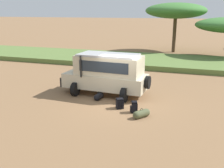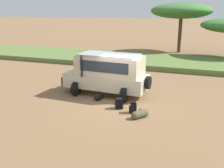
{
  "view_description": "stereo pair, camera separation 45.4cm",
  "coord_description": "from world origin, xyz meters",
  "px_view_note": "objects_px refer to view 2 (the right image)",
  "views": [
    {
      "loc": [
        4.02,
        -12.85,
        4.87
      ],
      "look_at": [
        -0.34,
        0.17,
        1.0
      ],
      "focal_mm": 42.0,
      "sensor_mm": 36.0,
      "label": 1
    },
    {
      "loc": [
        4.45,
        -12.7,
        4.87
      ],
      "look_at": [
        -0.34,
        0.17,
        1.0
      ],
      "focal_mm": 42.0,
      "sensor_mm": 36.0,
      "label": 2
    }
  ],
  "objects_px": {
    "backpack_beside_front_wheel": "(133,107)",
    "duffel_bag_soft_canvas": "(99,96)",
    "acacia_tree_far_left": "(181,11)",
    "backpack_cluster_center": "(119,104)",
    "duffel_bag_low_black_case": "(140,114)",
    "safari_vehicle": "(108,73)"
  },
  "relations": [
    {
      "from": "duffel_bag_soft_canvas",
      "to": "acacia_tree_far_left",
      "type": "relative_size",
      "value": 0.11
    },
    {
      "from": "duffel_bag_soft_canvas",
      "to": "duffel_bag_low_black_case",
      "type": "bearing_deg",
      "value": -31.92
    },
    {
      "from": "backpack_beside_front_wheel",
      "to": "duffel_bag_low_black_case",
      "type": "bearing_deg",
      "value": -45.6
    },
    {
      "from": "safari_vehicle",
      "to": "duffel_bag_soft_canvas",
      "type": "relative_size",
      "value": 6.69
    },
    {
      "from": "duffel_bag_low_black_case",
      "to": "acacia_tree_far_left",
      "type": "relative_size",
      "value": 0.11
    },
    {
      "from": "backpack_cluster_center",
      "to": "acacia_tree_far_left",
      "type": "bearing_deg",
      "value": 88.11
    },
    {
      "from": "duffel_bag_soft_canvas",
      "to": "backpack_cluster_center",
      "type": "bearing_deg",
      "value": -31.91
    },
    {
      "from": "safari_vehicle",
      "to": "backpack_cluster_center",
      "type": "xyz_separation_m",
      "value": [
        1.42,
        -2.05,
        -1.03
      ]
    },
    {
      "from": "backpack_beside_front_wheel",
      "to": "acacia_tree_far_left",
      "type": "relative_size",
      "value": 0.08
    },
    {
      "from": "duffel_bag_low_black_case",
      "to": "duffel_bag_soft_canvas",
      "type": "relative_size",
      "value": 1.04
    },
    {
      "from": "safari_vehicle",
      "to": "backpack_beside_front_wheel",
      "type": "relative_size",
      "value": 9.46
    },
    {
      "from": "safari_vehicle",
      "to": "duffel_bag_soft_canvas",
      "type": "height_order",
      "value": "safari_vehicle"
    },
    {
      "from": "backpack_cluster_center",
      "to": "safari_vehicle",
      "type": "bearing_deg",
      "value": 124.74
    },
    {
      "from": "backpack_beside_front_wheel",
      "to": "duffel_bag_soft_canvas",
      "type": "height_order",
      "value": "backpack_beside_front_wheel"
    },
    {
      "from": "backpack_cluster_center",
      "to": "duffel_bag_low_black_case",
      "type": "xyz_separation_m",
      "value": [
        1.32,
        -0.82,
        -0.08
      ]
    },
    {
      "from": "safari_vehicle",
      "to": "acacia_tree_far_left",
      "type": "distance_m",
      "value": 18.54
    },
    {
      "from": "backpack_cluster_center",
      "to": "acacia_tree_far_left",
      "type": "height_order",
      "value": "acacia_tree_far_left"
    },
    {
      "from": "acacia_tree_far_left",
      "to": "backpack_cluster_center",
      "type": "bearing_deg",
      "value": -91.89
    },
    {
      "from": "backpack_beside_front_wheel",
      "to": "acacia_tree_far_left",
      "type": "height_order",
      "value": "acacia_tree_far_left"
    },
    {
      "from": "acacia_tree_far_left",
      "to": "backpack_beside_front_wheel",
      "type": "bearing_deg",
      "value": -89.53
    },
    {
      "from": "backpack_beside_front_wheel",
      "to": "duffel_bag_low_black_case",
      "type": "xyz_separation_m",
      "value": [
        0.49,
        -0.5,
        -0.09
      ]
    },
    {
      "from": "duffel_bag_low_black_case",
      "to": "backpack_beside_front_wheel",
      "type": "bearing_deg",
      "value": 134.4
    }
  ]
}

